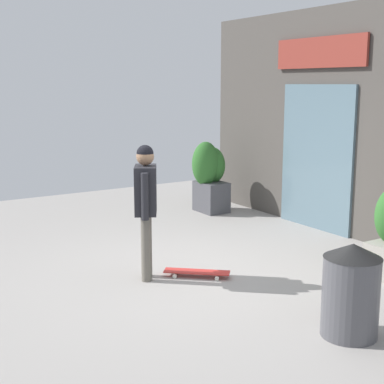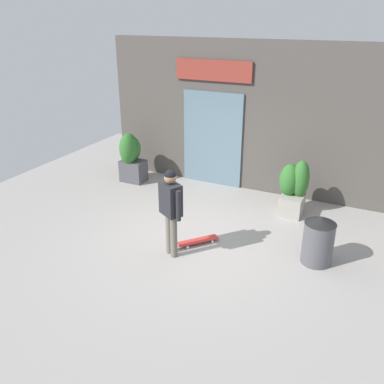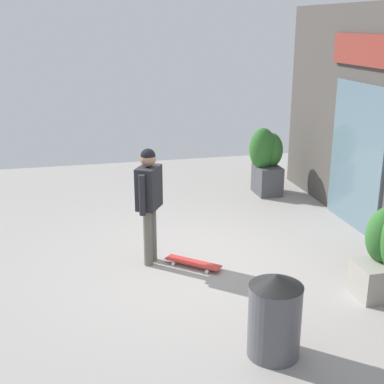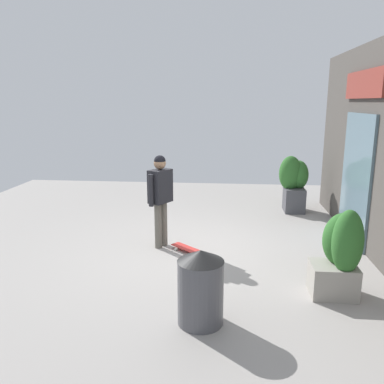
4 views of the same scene
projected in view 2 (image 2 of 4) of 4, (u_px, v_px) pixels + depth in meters
The scene contains 7 objects.
ground_plane at pixel (192, 243), 8.14m from camera, with size 12.00×12.00×0.00m, color #9E9993.
building_facade at pixel (248, 118), 10.07m from camera, with size 7.46×0.31×3.64m.
skateboarder at pixel (171, 204), 7.35m from camera, with size 0.53×0.43×1.69m.
skateboard at pixel (198, 241), 8.09m from camera, with size 0.69×0.75×0.08m.
planter_box_left at pixel (294, 187), 9.14m from camera, with size 0.65×0.67×1.26m.
planter_box_right at pixel (131, 155), 10.86m from camera, with size 0.72×0.71×1.35m.
trash_bin at pixel (318, 240), 7.33m from camera, with size 0.56×0.56×0.93m.
Camera 2 is at (3.06, -6.35, 4.18)m, focal length 38.49 mm.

